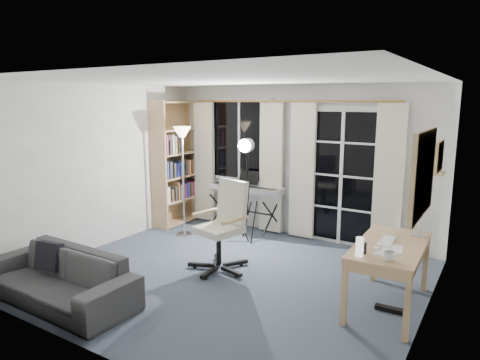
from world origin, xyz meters
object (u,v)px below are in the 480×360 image
at_px(desk, 390,252).
at_px(sofa, 57,269).
at_px(studio_light, 246,157).
at_px(bookshelf, 175,166).
at_px(torchiere_lamp, 182,149).
at_px(keyboard_piano, 245,189).
at_px(mug, 389,255).
at_px(monitor, 420,213).
at_px(office_chair, 226,217).

height_order(desk, sofa, sofa).
distance_m(studio_light, desk, 2.68).
height_order(bookshelf, torchiere_lamp, bookshelf).
distance_m(keyboard_piano, sofa, 3.29).
bearing_deg(mug, studio_light, 148.28).
distance_m(desk, monitor, 0.60).
xyz_separation_m(office_chair, monitor, (2.25, 0.45, 0.28)).
distance_m(torchiere_lamp, mug, 3.79).
height_order(studio_light, office_chair, studio_light).
relative_size(studio_light, monitor, 3.28).
xyz_separation_m(torchiere_lamp, desk, (3.40, -0.78, -0.81)).
xyz_separation_m(torchiere_lamp, studio_light, (1.03, 0.25, -0.10)).
height_order(torchiere_lamp, monitor, torchiere_lamp).
distance_m(desk, mug, 0.53).
distance_m(keyboard_piano, desk, 3.04).
relative_size(torchiere_lamp, keyboard_piano, 1.34).
height_order(torchiere_lamp, studio_light, torchiere_lamp).
relative_size(torchiere_lamp, sofa, 0.93).
bearing_deg(bookshelf, keyboard_piano, 6.71).
relative_size(bookshelf, studio_light, 1.32).
distance_m(torchiere_lamp, keyboard_piano, 1.23).
relative_size(desk, monitor, 2.63).
distance_m(studio_light, office_chair, 1.25).
bearing_deg(sofa, bookshelf, 107.74).
relative_size(office_chair, mug, 10.13).
relative_size(studio_light, office_chair, 1.42).
bearing_deg(torchiere_lamp, sofa, -82.45).
bearing_deg(sofa, office_chair, 61.02).
distance_m(torchiere_lamp, office_chair, 1.73).
bearing_deg(desk, studio_light, 154.85).
bearing_deg(keyboard_piano, office_chair, -66.89).
distance_m(monitor, sofa, 3.99).
bearing_deg(mug, office_chair, 166.84).
height_order(bookshelf, desk, bookshelf).
height_order(keyboard_piano, sofa, keyboard_piano).
bearing_deg(monitor, studio_light, 165.58).
bearing_deg(sofa, keyboard_piano, 83.45).
bearing_deg(torchiere_lamp, keyboard_piano, 42.53).
xyz_separation_m(studio_light, monitor, (2.57, -0.58, -0.36)).
distance_m(desk, sofa, 3.55).
xyz_separation_m(monitor, mug, (-0.10, -0.95, -0.21)).
xyz_separation_m(keyboard_piano, studio_light, (0.28, -0.44, 0.60)).
distance_m(bookshelf, studio_light, 1.68).
height_order(mug, sofa, mug).
bearing_deg(monitor, bookshelf, 167.07).
bearing_deg(sofa, torchiere_lamp, 98.17).
bearing_deg(studio_light, desk, -30.10).
distance_m(studio_light, sofa, 3.04).
distance_m(bookshelf, torchiere_lamp, 0.87).
xyz_separation_m(bookshelf, office_chair, (1.95, -1.28, -0.35)).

